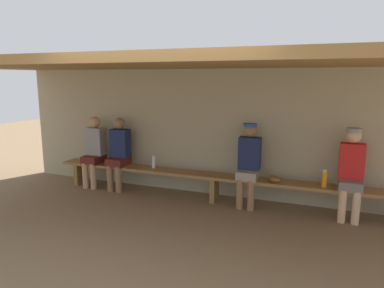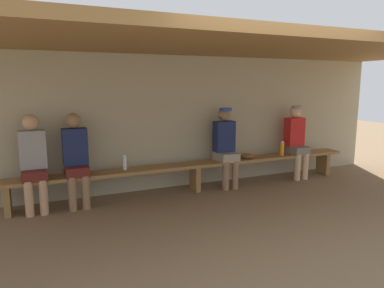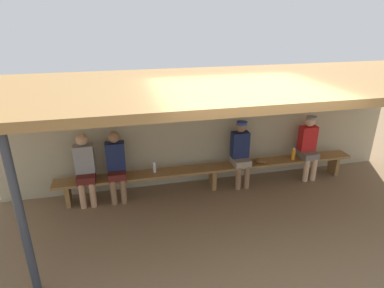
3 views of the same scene
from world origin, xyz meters
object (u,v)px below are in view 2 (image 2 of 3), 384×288
at_px(player_in_blue, 34,160).
at_px(water_bottle_orange, 282,149).
at_px(water_bottle_blue, 125,163).
at_px(player_rightmost, 76,156).
at_px(baseball_glove_worn, 248,156).
at_px(player_near_post, 296,138).
at_px(bench, 195,168).
at_px(player_middle, 226,144).

xyz_separation_m(player_in_blue, water_bottle_orange, (4.10, -0.05, -0.15)).
bearing_deg(water_bottle_orange, water_bottle_blue, 178.35).
distance_m(player_rightmost, water_bottle_orange, 3.56).
relative_size(player_rightmost, baseball_glove_worn, 5.56).
relative_size(player_near_post, water_bottle_orange, 5.23).
bearing_deg(player_rightmost, bench, -0.10).
height_order(bench, player_in_blue, player_in_blue).
distance_m(player_in_blue, water_bottle_orange, 4.11).
relative_size(bench, player_middle, 4.46).
xyz_separation_m(player_near_post, player_in_blue, (-4.45, -0.00, -0.02)).
distance_m(player_rightmost, water_bottle_blue, 0.72).
relative_size(player_in_blue, baseball_glove_worn, 5.56).
xyz_separation_m(bench, player_near_post, (2.06, 0.00, 0.36)).
height_order(water_bottle_blue, water_bottle_orange, water_bottle_orange).
bearing_deg(bench, player_rightmost, 179.90).
xyz_separation_m(player_in_blue, baseball_glove_worn, (3.38, -0.04, -0.22)).
relative_size(player_middle, water_bottle_orange, 5.23).
xyz_separation_m(water_bottle_blue, baseball_glove_worn, (2.14, -0.07, -0.06)).
xyz_separation_m(player_middle, water_bottle_orange, (1.14, -0.05, -0.16)).
bearing_deg(player_middle, player_in_blue, -179.99).
xyz_separation_m(player_near_post, player_middle, (-1.49, 0.00, 0.00)).
distance_m(player_near_post, player_rightmost, 3.91).
distance_m(bench, player_in_blue, 2.42).
height_order(player_rightmost, water_bottle_blue, player_rightmost).
bearing_deg(water_bottle_blue, player_near_post, -0.59).
bearing_deg(player_near_post, water_bottle_orange, -171.95).
relative_size(water_bottle_orange, baseball_glove_worn, 1.07).
bearing_deg(player_middle, player_near_post, 0.00).
distance_m(water_bottle_blue, water_bottle_orange, 2.86).
bearing_deg(water_bottle_blue, player_in_blue, -178.47).
bearing_deg(player_rightmost, water_bottle_orange, -0.79).
xyz_separation_m(water_bottle_blue, water_bottle_orange, (2.86, -0.08, 0.02)).
bearing_deg(player_in_blue, bench, -0.07).
xyz_separation_m(player_rightmost, baseball_glove_worn, (2.83, -0.04, -0.22)).
bearing_deg(bench, player_in_blue, 179.93).
height_order(player_middle, player_rightmost, player_middle).
height_order(player_near_post, player_middle, same).
relative_size(player_near_post, baseball_glove_worn, 5.60).
bearing_deg(player_rightmost, player_in_blue, 180.00).
distance_m(player_near_post, water_bottle_blue, 3.22).
height_order(player_rightmost, player_in_blue, same).
bearing_deg(baseball_glove_worn, player_near_post, 50.61).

